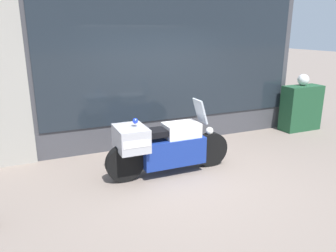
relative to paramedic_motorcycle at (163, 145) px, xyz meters
The scene contains 6 objects.
ground_plane 0.77m from the paramedic_motorcycle, 38.16° to the right, with size 60.00×60.00×0.00m, color gray.
shop_building 2.08m from the paramedic_motorcycle, 91.39° to the left, with size 6.94×0.55×3.58m.
window_display 1.91m from the paramedic_motorcycle, 62.15° to the left, with size 5.44×0.30×1.83m.
paramedic_motorcycle is the anchor object (origin of this frame).
utility_cabinet 4.29m from the paramedic_motorcycle, 14.81° to the left, with size 0.98×0.43×1.10m, color #1E4C2D.
white_helmet 4.40m from the paramedic_motorcycle, 15.52° to the left, with size 0.27×0.27×0.27m, color white.
Camera 1 is at (-2.42, -4.49, 2.41)m, focal length 35.00 mm.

